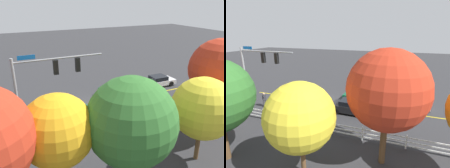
% 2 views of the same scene
% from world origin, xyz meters
% --- Properties ---
extents(ground_plane, '(120.00, 120.00, 0.00)m').
position_xyz_m(ground_plane, '(0.00, 0.00, 0.00)').
color(ground_plane, '#2D2D30').
extents(lane_center_stripe, '(28.00, 0.16, 0.01)m').
position_xyz_m(lane_center_stripe, '(-4.00, 0.00, 0.00)').
color(lane_center_stripe, gold).
rests_on(lane_center_stripe, ground_plane).
extents(signal_assembly, '(6.19, 0.38, 6.91)m').
position_xyz_m(signal_assembly, '(4.98, 4.89, 4.82)').
color(signal_assembly, gray).
rests_on(signal_assembly, ground_plane).
extents(car_0, '(4.50, 1.95, 1.42)m').
position_xyz_m(car_0, '(-4.20, 1.90, 0.70)').
color(car_0, black).
rests_on(car_0, ground_plane).
extents(car_1, '(4.71, 1.95, 1.28)m').
position_xyz_m(car_1, '(-9.69, -1.81, 0.61)').
color(car_1, silver).
rests_on(car_1, ground_plane).
extents(car_2, '(4.53, 1.87, 1.27)m').
position_xyz_m(car_2, '(-4.44, -1.69, 0.62)').
color(car_2, '#0C4C2D').
rests_on(car_2, ground_plane).
extents(car_3, '(4.29, 2.06, 1.39)m').
position_xyz_m(car_3, '(2.78, 1.90, 0.68)').
color(car_3, '#0C4C2D').
rests_on(car_3, ground_plane).
extents(pedestrian, '(0.45, 0.47, 1.69)m').
position_xyz_m(pedestrian, '(5.65, 3.75, 0.93)').
color(pedestrian, '#3F3F42').
rests_on(pedestrian, ground_plane).
extents(white_rail_fence, '(26.10, 0.10, 1.15)m').
position_xyz_m(white_rail_fence, '(-3.00, 6.28, 0.60)').
color(white_rail_fence, white).
rests_on(white_rail_fence, ground_plane).
extents(tree_0, '(3.63, 3.63, 6.23)m').
position_xyz_m(tree_0, '(5.39, 10.52, 4.39)').
color(tree_0, brown).
rests_on(tree_0, ground_plane).
extents(tree_1, '(4.00, 4.00, 5.79)m').
position_xyz_m(tree_1, '(-3.67, 10.88, 3.78)').
color(tree_1, brown).
rests_on(tree_1, ground_plane).
extents(tree_2, '(4.91, 4.91, 7.50)m').
position_xyz_m(tree_2, '(-8.00, 8.29, 5.03)').
color(tree_2, brown).
rests_on(tree_2, ground_plane).
extents(tree_4, '(4.67, 4.67, 6.86)m').
position_xyz_m(tree_4, '(1.94, 11.51, 4.51)').
color(tree_4, brown).
rests_on(tree_4, ground_plane).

